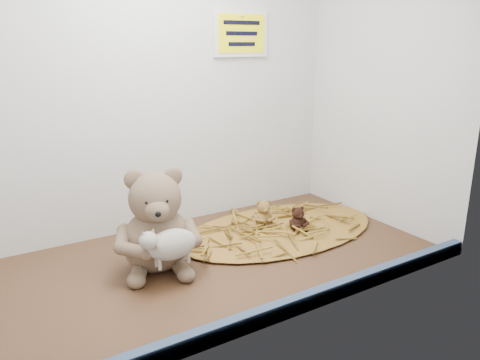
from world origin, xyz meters
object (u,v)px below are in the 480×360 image
mini_teddy_tan (263,212)px  mini_teddy_brown (298,218)px  main_teddy (156,219)px  toy_lamb (172,244)px

mini_teddy_tan → mini_teddy_brown: bearing=-35.6°
main_teddy → mini_teddy_brown: main_teddy is taller
main_teddy → mini_teddy_brown: bearing=15.9°
toy_lamb → mini_teddy_tan: toy_lamb is taller
main_teddy → toy_lamb: 9.40cm
toy_lamb → mini_teddy_brown: 42.90cm
toy_lamb → main_teddy: bearing=90.0°
mini_teddy_tan → mini_teddy_brown: 10.23cm
mini_teddy_tan → mini_teddy_brown: mini_teddy_tan is taller
main_teddy → toy_lamb: main_teddy is taller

